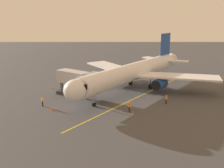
% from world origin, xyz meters
% --- Properties ---
extents(ground_plane, '(220.00, 220.00, 0.00)m').
position_xyz_m(ground_plane, '(0.00, 0.00, 0.00)').
color(ground_plane, '#424244').
extents(apron_lead_in_line, '(23.91, 32.35, 0.01)m').
position_xyz_m(apron_lead_in_line, '(1.67, 5.54, 0.01)').
color(apron_lead_in_line, yellow).
rests_on(apron_lead_in_line, ground).
extents(airplane, '(31.40, 34.77, 11.50)m').
position_xyz_m(airplane, '(1.50, -0.69, 4.00)').
color(airplane, white).
rests_on(airplane, ground).
extents(jet_bridge, '(10.32, 8.50, 5.40)m').
position_xyz_m(jet_bridge, '(12.51, 5.21, 3.76)').
color(jet_bridge, '#B7B7BC').
rests_on(jet_bridge, ground).
extents(ground_crew_marshaller, '(0.47, 0.45, 1.71)m').
position_xyz_m(ground_crew_marshaller, '(3.50, 13.22, 0.89)').
color(ground_crew_marshaller, '#23232D').
rests_on(ground_crew_marshaller, ground).
extents(ground_crew_wing_walker, '(0.47, 0.45, 1.71)m').
position_xyz_m(ground_crew_wing_walker, '(18.98, 10.30, 0.89)').
color(ground_crew_wing_walker, '#23232D').
rests_on(ground_crew_wing_walker, ground).
extents(ground_crew_loader, '(0.44, 0.33, 1.71)m').
position_xyz_m(ground_crew_loader, '(-3.61, 9.13, 0.89)').
color(ground_crew_loader, '#23232D').
rests_on(ground_crew_loader, ground).
extents(safety_cone_nose_left, '(0.32, 0.32, 0.55)m').
position_xyz_m(safety_cone_nose_left, '(16.99, 12.39, 0.28)').
color(safety_cone_nose_left, '#F2590F').
rests_on(safety_cone_nose_left, ground).
extents(safety_cone_nose_right, '(0.32, 0.32, 0.55)m').
position_xyz_m(safety_cone_nose_right, '(19.68, -1.30, 0.28)').
color(safety_cone_nose_right, '#F2590F').
rests_on(safety_cone_nose_right, ground).
extents(safety_cone_wing_port, '(0.32, 0.32, 0.55)m').
position_xyz_m(safety_cone_wing_port, '(16.73, 12.61, 0.28)').
color(safety_cone_wing_port, '#F2590F').
rests_on(safety_cone_wing_port, ground).
extents(safety_cone_wing_starboard, '(0.32, 0.32, 0.55)m').
position_xyz_m(safety_cone_wing_starboard, '(2.92, 14.25, 0.28)').
color(safety_cone_wing_starboard, '#F2590F').
rests_on(safety_cone_wing_starboard, ground).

